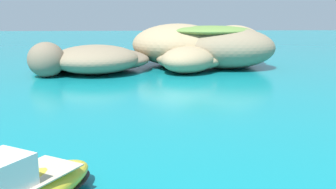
# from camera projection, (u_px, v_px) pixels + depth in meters

# --- Properties ---
(islet_large) EXTENTS (23.92, 24.39, 6.81)m
(islet_large) POSITION_uv_depth(u_px,v_px,m) (201.00, 46.00, 60.96)
(islet_large) COLOR #9E8966
(islet_large) RESTS_ON ground
(islet_small) EXTENTS (22.15, 21.15, 4.71)m
(islet_small) POSITION_uv_depth(u_px,v_px,m) (90.00, 60.00, 55.79)
(islet_small) COLOR #84755B
(islet_small) RESTS_ON ground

